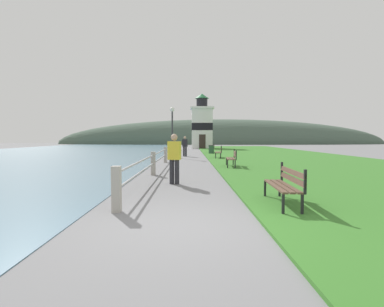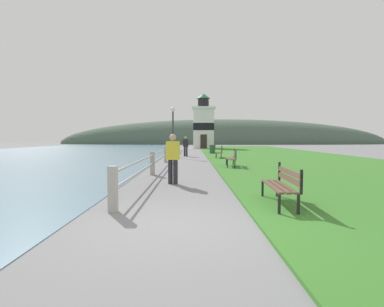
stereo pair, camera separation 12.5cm
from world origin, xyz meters
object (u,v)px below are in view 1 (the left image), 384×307
Objects in this scene: park_bench_far at (219,151)px; lighthouse at (202,125)px; lamp_post at (172,123)px; trash_bin at (211,150)px; park_bench_by_lighthouse at (213,148)px; person_by_railing at (185,146)px; park_bench_near at (285,183)px; person_strolling at (174,157)px; park_bench_midway at (232,157)px.

lighthouse reaches higher than park_bench_far.
lighthouse is at bearing -83.47° from park_bench_far.
lamp_post is (-3.13, -19.44, -0.63)m from lighthouse.
park_bench_far is 2.08× the size of trash_bin.
park_bench_far is 6.13m from trash_bin.
park_bench_far is 0.93× the size of park_bench_by_lighthouse.
lamp_post is at bearing -17.47° from park_bench_far.
person_by_railing is (-2.72, -5.54, 0.36)m from park_bench_by_lighthouse.
park_bench_near is 17.52m from lamp_post.
person_strolling is at bearing 82.73° from park_bench_far.
person_by_railing is at bearing 17.97° from person_strolling.
person_by_railing reaches higher than park_bench_near.
lighthouse is at bearing 80.84° from lamp_post.
lighthouse is at bearing -86.40° from park_bench_near.
park_bench_by_lighthouse is 1.13× the size of person_by_railing.
park_bench_near is 1.06× the size of park_bench_far.
lighthouse is 19.70m from lamp_post.
park_bench_far is 8.14m from park_bench_by_lighthouse.
park_bench_midway is at bearing -7.95° from person_strolling.
park_bench_midway is 1.04× the size of person_strolling.
park_bench_midway is 1.05× the size of person_by_railing.
park_bench_midway is at bearing -147.87° from person_by_railing.
person_strolling is at bearing 88.10° from park_bench_by_lighthouse.
lighthouse is (-0.45, 20.94, 2.83)m from park_bench_far.
park_bench_midway is 0.22× the size of lighthouse.
lighthouse reaches higher than park_bench_midway.
lighthouse is 1.98× the size of lamp_post.
lighthouse is 4.71× the size of person_by_railing.
park_bench_near is 18.30m from person_by_railing.
person_strolling reaches higher than park_bench_by_lighthouse.
park_bench_near is at bearing -155.55° from person_by_railing.
person_by_railing is (-2.62, 9.30, 0.37)m from park_bench_midway.
park_bench_midway is at bearing -66.31° from lamp_post.
park_bench_by_lighthouse is at bearing -87.43° from park_bench_near.
trash_bin is (0.29, -14.82, -2.94)m from lighthouse.
person_by_railing is (0.12, 14.81, -0.01)m from person_strolling.
lighthouse is 18.63m from person_by_railing.
park_bench_midway reaches higher than trash_bin.
park_bench_by_lighthouse is at bearing 10.48° from person_strolling.
trash_bin is at bearing -18.36° from person_by_railing.
lamp_post is at bearing 154.60° from person_by_railing.
park_bench_by_lighthouse is (0.16, 23.66, 0.00)m from park_bench_near.
park_bench_far is at bearing -84.84° from park_bench_midway.
park_bench_far is 0.44× the size of lamp_post.
lighthouse is (-0.57, 12.80, 2.83)m from park_bench_by_lighthouse.
person_strolling is at bearing 68.67° from park_bench_midway.
lamp_post is at bearing -99.16° from lighthouse.
park_bench_near is 2.21× the size of trash_bin.
park_bench_near is at bearing -122.53° from person_strolling.
park_bench_far is 4.47m from lamp_post.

